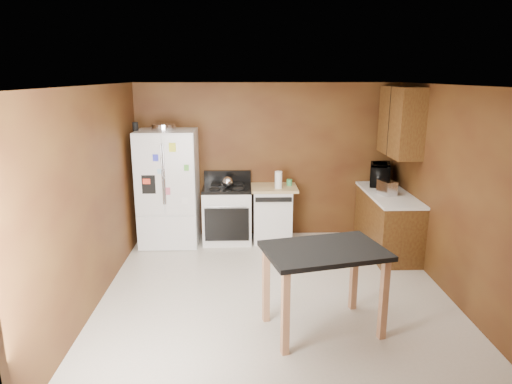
{
  "coord_description": "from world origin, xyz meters",
  "views": [
    {
      "loc": [
        -0.39,
        -5.08,
        2.61
      ],
      "look_at": [
        -0.21,
        0.85,
        1.09
      ],
      "focal_mm": 32.0,
      "sensor_mm": 36.0,
      "label": 1
    }
  ],
  "objects_px": {
    "dishwasher": "(272,213)",
    "refrigerator": "(169,188)",
    "roasting_pan": "(164,127)",
    "green_canister": "(289,182)",
    "microwave": "(380,175)",
    "gas_range": "(227,213)",
    "pen_cup": "(135,127)",
    "toaster": "(387,188)",
    "paper_towel": "(278,180)",
    "island": "(324,262)",
    "kettle": "(228,182)"
  },
  "relations": [
    {
      "from": "pen_cup",
      "to": "gas_range",
      "type": "relative_size",
      "value": 0.12
    },
    {
      "from": "refrigerator",
      "to": "dishwasher",
      "type": "relative_size",
      "value": 2.02
    },
    {
      "from": "gas_range",
      "to": "pen_cup",
      "type": "bearing_deg",
      "value": -175.06
    },
    {
      "from": "refrigerator",
      "to": "kettle",
      "type": "bearing_deg",
      "value": 1.23
    },
    {
      "from": "pen_cup",
      "to": "gas_range",
      "type": "distance_m",
      "value": 1.95
    },
    {
      "from": "paper_towel",
      "to": "island",
      "type": "height_order",
      "value": "paper_towel"
    },
    {
      "from": "roasting_pan",
      "to": "microwave",
      "type": "relative_size",
      "value": 0.67
    },
    {
      "from": "green_canister",
      "to": "microwave",
      "type": "relative_size",
      "value": 0.18
    },
    {
      "from": "paper_towel",
      "to": "island",
      "type": "distance_m",
      "value": 2.65
    },
    {
      "from": "pen_cup",
      "to": "roasting_pan",
      "type": "bearing_deg",
      "value": 11.44
    },
    {
      "from": "roasting_pan",
      "to": "island",
      "type": "height_order",
      "value": "roasting_pan"
    },
    {
      "from": "paper_towel",
      "to": "green_canister",
      "type": "height_order",
      "value": "paper_towel"
    },
    {
      "from": "pen_cup",
      "to": "toaster",
      "type": "relative_size",
      "value": 0.45
    },
    {
      "from": "roasting_pan",
      "to": "toaster",
      "type": "bearing_deg",
      "value": -9.05
    },
    {
      "from": "refrigerator",
      "to": "toaster",
      "type": "bearing_deg",
      "value": -8.68
    },
    {
      "from": "dishwasher",
      "to": "refrigerator",
      "type": "bearing_deg",
      "value": -177.01
    },
    {
      "from": "paper_towel",
      "to": "green_canister",
      "type": "distance_m",
      "value": 0.27
    },
    {
      "from": "microwave",
      "to": "gas_range",
      "type": "relative_size",
      "value": 0.51
    },
    {
      "from": "island",
      "to": "paper_towel",
      "type": "bearing_deg",
      "value": 95.78
    },
    {
      "from": "green_canister",
      "to": "refrigerator",
      "type": "xyz_separation_m",
      "value": [
        -1.91,
        -0.16,
        -0.04
      ]
    },
    {
      "from": "pen_cup",
      "to": "green_canister",
      "type": "xyz_separation_m",
      "value": [
        2.35,
        0.22,
        -0.92
      ]
    },
    {
      "from": "kettle",
      "to": "refrigerator",
      "type": "xyz_separation_m",
      "value": [
        -0.92,
        -0.02,
        -0.08
      ]
    },
    {
      "from": "toaster",
      "to": "gas_range",
      "type": "bearing_deg",
      "value": 150.15
    },
    {
      "from": "green_canister",
      "to": "refrigerator",
      "type": "bearing_deg",
      "value": -175.1
    },
    {
      "from": "kettle",
      "to": "refrigerator",
      "type": "height_order",
      "value": "refrigerator"
    },
    {
      "from": "roasting_pan",
      "to": "gas_range",
      "type": "height_order",
      "value": "roasting_pan"
    },
    {
      "from": "dishwasher",
      "to": "island",
      "type": "height_order",
      "value": "island"
    },
    {
      "from": "island",
      "to": "pen_cup",
      "type": "bearing_deg",
      "value": 133.13
    },
    {
      "from": "green_canister",
      "to": "microwave",
      "type": "distance_m",
      "value": 1.46
    },
    {
      "from": "gas_range",
      "to": "island",
      "type": "xyz_separation_m",
      "value": [
        1.07,
        -2.7,
        0.3
      ]
    },
    {
      "from": "refrigerator",
      "to": "island",
      "type": "relative_size",
      "value": 1.33
    },
    {
      "from": "gas_range",
      "to": "refrigerator",
      "type": "bearing_deg",
      "value": -176.19
    },
    {
      "from": "roasting_pan",
      "to": "paper_towel",
      "type": "bearing_deg",
      "value": -1.39
    },
    {
      "from": "pen_cup",
      "to": "paper_towel",
      "type": "bearing_deg",
      "value": 1.07
    },
    {
      "from": "dishwasher",
      "to": "pen_cup",
      "type": "bearing_deg",
      "value": -176.1
    },
    {
      "from": "island",
      "to": "dishwasher",
      "type": "bearing_deg",
      "value": 97.39
    },
    {
      "from": "refrigerator",
      "to": "dishwasher",
      "type": "height_order",
      "value": "refrigerator"
    },
    {
      "from": "green_canister",
      "to": "paper_towel",
      "type": "bearing_deg",
      "value": -136.66
    },
    {
      "from": "toaster",
      "to": "gas_range",
      "type": "distance_m",
      "value": 2.5
    },
    {
      "from": "green_canister",
      "to": "dishwasher",
      "type": "height_order",
      "value": "green_canister"
    },
    {
      "from": "pen_cup",
      "to": "kettle",
      "type": "relative_size",
      "value": 0.75
    },
    {
      "from": "toaster",
      "to": "island",
      "type": "bearing_deg",
      "value": -137.7
    },
    {
      "from": "kettle",
      "to": "toaster",
      "type": "xyz_separation_m",
      "value": [
        2.36,
        -0.52,
        0.02
      ]
    },
    {
      "from": "paper_towel",
      "to": "island",
      "type": "xyz_separation_m",
      "value": [
        0.27,
        -2.63,
        -0.26
      ]
    },
    {
      "from": "roasting_pan",
      "to": "dishwasher",
      "type": "xyz_separation_m",
      "value": [
        1.66,
        0.06,
        -1.39
      ]
    },
    {
      "from": "toaster",
      "to": "island",
      "type": "xyz_separation_m",
      "value": [
        -1.3,
        -2.14,
        -0.24
      ]
    },
    {
      "from": "green_canister",
      "to": "toaster",
      "type": "bearing_deg",
      "value": -25.84
    },
    {
      "from": "pen_cup",
      "to": "dishwasher",
      "type": "bearing_deg",
      "value": 3.9
    },
    {
      "from": "gas_range",
      "to": "dishwasher",
      "type": "distance_m",
      "value": 0.72
    },
    {
      "from": "toaster",
      "to": "island",
      "type": "relative_size",
      "value": 0.21
    }
  ]
}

